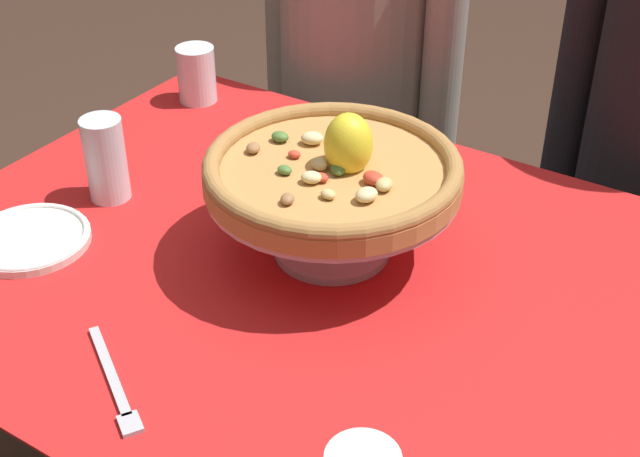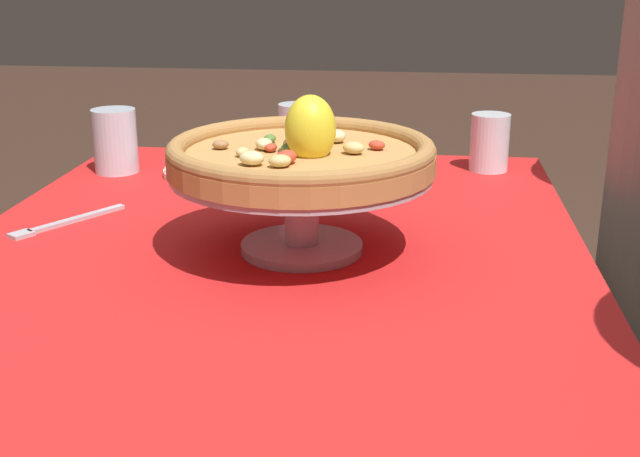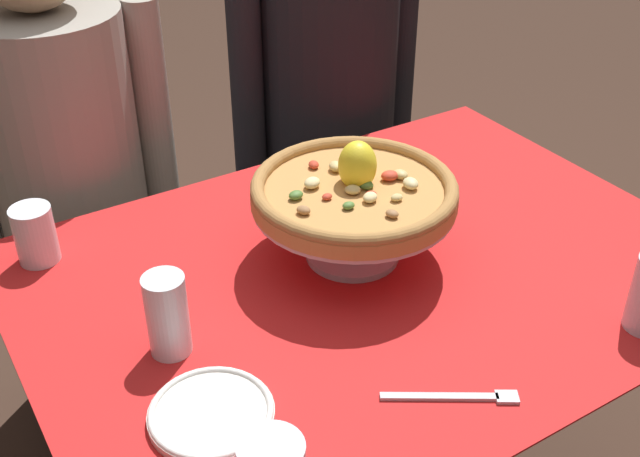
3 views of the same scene
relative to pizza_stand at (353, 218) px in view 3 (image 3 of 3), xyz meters
The scene contains 9 objects.
dining_table 0.19m from the pizza_stand, 81.85° to the right, with size 1.18×0.87×0.72m.
pizza_stand is the anchor object (origin of this frame).
pizza 0.06m from the pizza_stand, 35.91° to the left, with size 0.35×0.35×0.10m.
water_glass_side_left 0.38m from the pizza_stand, behind, with size 0.06×0.06×0.13m.
water_glass_back_left 0.55m from the pizza_stand, 149.25° to the left, with size 0.07×0.07×0.10m.
side_plate 0.44m from the pizza_stand, 149.94° to the right, with size 0.17×0.17×0.02m.
dinner_fork 0.38m from the pizza_stand, 100.56° to the right, with size 0.17×0.12×0.01m.
diner_left 0.73m from the pizza_stand, 117.56° to the left, with size 0.48×0.35×1.26m.
diner_right 0.74m from the pizza_stand, 61.46° to the left, with size 0.51×0.38×1.24m.
Camera 3 is at (-0.66, -0.89, 1.52)m, focal length 43.98 mm.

